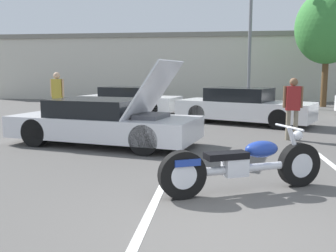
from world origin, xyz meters
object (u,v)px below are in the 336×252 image
(tree_background, at_px, (328,27))
(spectator_far_lot, at_px, (57,93))
(parked_car_mid_row, at_px, (243,107))
(parked_car_left_row, at_px, (129,100))
(spectator_midground, at_px, (293,103))
(light_pole, at_px, (252,27))
(motorcycle, at_px, (243,165))
(show_car_hood_open, at_px, (104,122))

(tree_background, bearing_deg, spectator_far_lot, -145.32)
(parked_car_mid_row, height_order, parked_car_left_row, parked_car_mid_row)
(parked_car_mid_row, distance_m, spectator_midground, 3.48)
(light_pole, relative_size, spectator_far_lot, 4.22)
(motorcycle, distance_m, parked_car_mid_row, 8.01)
(tree_background, bearing_deg, parked_car_left_row, -155.08)
(show_car_hood_open, relative_size, parked_car_left_row, 1.07)
(light_pole, relative_size, show_car_hood_open, 1.53)
(motorcycle, relative_size, spectator_far_lot, 1.37)
(parked_car_left_row, bearing_deg, spectator_far_lot, -105.08)
(parked_car_mid_row, bearing_deg, spectator_far_lot, -149.86)
(spectator_far_lot, bearing_deg, motorcycle, -50.08)
(parked_car_left_row, relative_size, spectator_far_lot, 2.58)
(spectator_far_lot, bearing_deg, show_car_hood_open, -53.02)
(light_pole, height_order, spectator_midground, light_pole)
(tree_background, relative_size, spectator_far_lot, 3.32)
(light_pole, xyz_separation_m, motorcycle, (-1.45, -15.47, -3.83))
(tree_background, relative_size, show_car_hood_open, 1.20)
(parked_car_left_row, height_order, spectator_far_lot, spectator_far_lot)
(motorcycle, height_order, spectator_far_lot, spectator_far_lot)
(show_car_hood_open, bearing_deg, parked_car_mid_row, 62.70)
(motorcycle, xyz_separation_m, show_car_hood_open, (-3.22, 3.47, 0.16))
(spectator_far_lot, bearing_deg, parked_car_left_row, 61.88)
(light_pole, bearing_deg, spectator_far_lot, -133.02)
(tree_background, distance_m, show_car_hood_open, 15.00)
(parked_car_mid_row, xyz_separation_m, spectator_midground, (1.07, -3.28, 0.39))
(motorcycle, xyz_separation_m, parked_car_left_row, (-4.29, 10.81, 0.16))
(show_car_hood_open, bearing_deg, tree_background, 66.68)
(parked_car_mid_row, height_order, spectator_midground, spectator_midground)
(motorcycle, bearing_deg, parked_car_mid_row, 61.04)
(motorcycle, bearing_deg, spectator_midground, 45.94)
(tree_background, height_order, show_car_hood_open, tree_background)
(tree_background, height_order, parked_car_mid_row, tree_background)
(tree_background, relative_size, spectator_midground, 3.62)
(tree_background, height_order, spectator_far_lot, tree_background)
(show_car_hood_open, bearing_deg, light_pole, 81.32)
(show_car_hood_open, bearing_deg, spectator_midground, 26.94)
(tree_background, bearing_deg, parked_car_mid_row, -123.21)
(tree_background, distance_m, parked_car_mid_row, 9.40)
(parked_car_mid_row, relative_size, parked_car_left_row, 1.07)
(motorcycle, xyz_separation_m, spectator_far_lot, (-6.14, 7.34, 0.68))
(tree_background, height_order, spectator_midground, tree_background)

